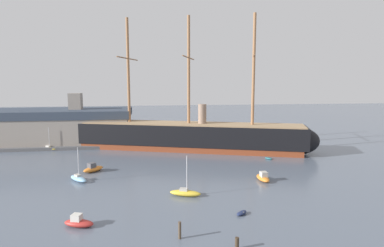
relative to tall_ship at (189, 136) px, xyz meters
name	(u,v)px	position (x,y,z in m)	size (l,w,h in m)	color
tall_ship	(189,136)	(0.00, 0.00, 0.00)	(65.01, 26.39, 32.32)	brown
motorboat_foreground_left	(79,222)	(-18.05, -40.49, -2.99)	(3.89, 2.55, 1.51)	#B22D28
dinghy_foreground_right	(242,213)	(1.80, -39.76, -3.30)	(1.96, 1.87, 0.45)	#1E284C
sailboat_near_centre	(185,193)	(-4.56, -32.15, -3.01)	(4.89, 2.91, 6.10)	gold
sailboat_mid_left	(78,178)	(-21.77, -22.63, -3.03)	(3.97, 4.30, 5.87)	#7FB2D6
motorboat_mid_right	(263,177)	(9.43, -26.64, -2.94)	(1.87, 4.03, 1.65)	orange
motorboat_alongside_bow	(93,169)	(-20.26, -17.02, -2.91)	(4.15, 4.15, 1.74)	orange
dinghy_alongside_stern	(268,158)	(15.96, -12.24, -3.31)	(1.61, 1.96, 0.43)	#236670
sailboat_far_left	(49,148)	(-34.29, 4.11, -3.04)	(4.48, 3.25, 5.71)	gold
motorboat_far_right	(278,144)	(24.33, 2.30, -3.07)	(3.26, 1.90, 1.29)	gold
dinghy_distant_centre	(164,139)	(-5.37, 13.05, -3.18)	(2.78, 3.06, 0.68)	gold
mooring_piling_nearest	(180,230)	(-6.62, -44.96, -2.57)	(0.33, 0.33, 1.91)	#4C3D2D
mooring_piling_left_pair	(237,243)	(-1.08, -47.87, -2.91)	(0.41, 0.41, 1.22)	#382B1E
dockside_warehouse_left	(44,127)	(-37.84, 12.42, 1.12)	(50.03, 18.86, 13.70)	#565659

